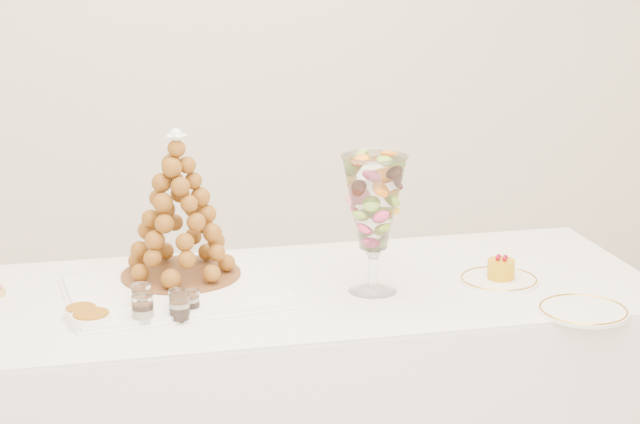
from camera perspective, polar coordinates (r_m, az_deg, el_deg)
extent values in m
cube|color=white|center=(3.06, -0.95, -10.69)|extent=(1.98, 0.87, 0.73)
cube|color=white|center=(2.92, -0.98, -4.16)|extent=(1.97, 0.87, 0.01)
cube|color=white|center=(2.89, -7.67, -4.21)|extent=(0.61, 0.50, 0.02)
cylinder|color=white|center=(2.89, 2.83, -4.02)|extent=(0.13, 0.13, 0.02)
cylinder|color=white|center=(2.87, 2.84, -2.97)|extent=(0.03, 0.03, 0.09)
sphere|color=white|center=(2.86, 2.85, -2.11)|extent=(0.04, 0.04, 0.04)
cylinder|color=white|center=(3.00, 9.51, -3.61)|extent=(0.22, 0.22, 0.01)
cylinder|color=white|center=(2.82, 13.86, -5.15)|extent=(0.23, 0.23, 0.01)
cylinder|color=white|center=(2.79, -9.51, -4.48)|extent=(0.06, 0.06, 0.07)
cylinder|color=white|center=(2.75, -7.59, -4.75)|extent=(0.06, 0.06, 0.06)
cylinder|color=white|center=(2.74, -6.92, -4.79)|extent=(0.05, 0.05, 0.06)
cylinder|color=white|center=(2.69, -9.44, -5.18)|extent=(0.06, 0.06, 0.07)
cylinder|color=white|center=(2.69, -7.50, -5.09)|extent=(0.05, 0.05, 0.07)
cylinder|color=white|center=(2.76, -12.62, -5.28)|extent=(0.08, 0.08, 0.03)
cylinder|color=white|center=(2.70, -12.11, -5.66)|extent=(0.10, 0.10, 0.03)
cylinder|color=brown|center=(2.98, -7.42, -3.31)|extent=(0.33, 0.33, 0.01)
cone|color=brown|center=(2.92, -7.56, 0.43)|extent=(0.32, 0.32, 0.40)
sphere|color=white|center=(2.88, -7.69, 4.03)|extent=(0.04, 0.04, 0.04)
cylinder|color=#CD9009|center=(2.99, 9.63, -3.01)|extent=(0.08, 0.08, 0.05)
sphere|color=maroon|center=(2.99, 9.87, -2.37)|extent=(0.01, 0.01, 0.01)
sphere|color=maroon|center=(2.99, 9.51, -2.34)|extent=(0.01, 0.01, 0.01)
sphere|color=maroon|center=(2.98, 9.45, -2.45)|extent=(0.01, 0.01, 0.01)
sphere|color=maroon|center=(2.97, 9.81, -2.48)|extent=(0.01, 0.01, 0.01)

